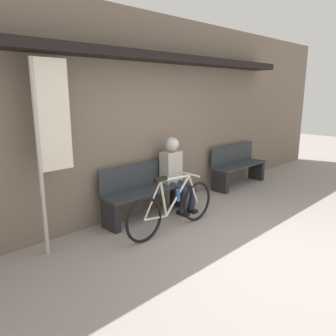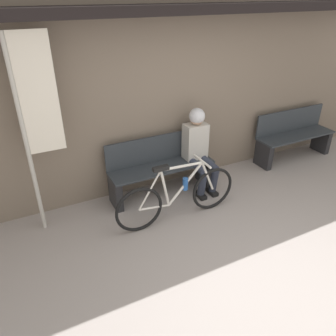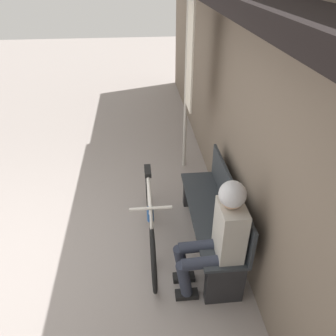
# 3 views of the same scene
# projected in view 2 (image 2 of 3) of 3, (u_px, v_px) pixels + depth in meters

# --- Properties ---
(ground_plane) EXTENTS (24.00, 24.00, 0.00)m
(ground_plane) POSITION_uv_depth(u_px,v_px,m) (258.00, 274.00, 3.54)
(ground_plane) COLOR gray
(storefront_wall) EXTENTS (12.00, 0.56, 3.20)m
(storefront_wall) POSITION_uv_depth(u_px,v_px,m) (166.00, 75.00, 4.51)
(storefront_wall) COLOR #756656
(storefront_wall) RESTS_ON ground_plane
(park_bench_near) EXTENTS (1.55, 0.42, 0.86)m
(park_bench_near) POSITION_uv_depth(u_px,v_px,m) (161.00, 168.00, 4.79)
(park_bench_near) COLOR #2D3338
(park_bench_near) RESTS_ON ground_plane
(bicycle) EXTENTS (1.71, 0.40, 0.85)m
(bicycle) POSITION_uv_depth(u_px,v_px,m) (178.00, 196.00, 4.24)
(bicycle) COLOR black
(bicycle) RESTS_ON ground_plane
(person_seated) EXTENTS (0.34, 0.60, 1.24)m
(person_seated) POSITION_uv_depth(u_px,v_px,m) (198.00, 144.00, 4.78)
(person_seated) COLOR #2D3342
(person_seated) RESTS_ON ground_plane
(park_bench_far) EXTENTS (1.49, 0.42, 0.86)m
(park_bench_far) POSITION_uv_depth(u_px,v_px,m) (293.00, 137.00, 5.82)
(park_bench_far) COLOR #2D3338
(park_bench_far) RESTS_ON ground_plane
(banner_pole) EXTENTS (0.45, 0.05, 2.37)m
(banner_pole) POSITION_uv_depth(u_px,v_px,m) (34.00, 113.00, 3.57)
(banner_pole) COLOR #B7B2A8
(banner_pole) RESTS_ON ground_plane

